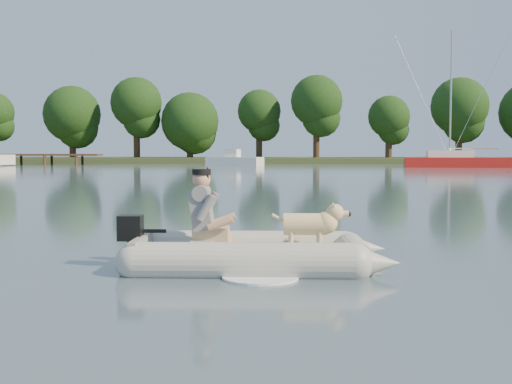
# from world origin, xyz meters

# --- Properties ---
(water) EXTENTS (160.00, 160.00, 0.00)m
(water) POSITION_xyz_m (0.00, 0.00, 0.00)
(water) COLOR slate
(water) RESTS_ON ground
(shore_bank) EXTENTS (160.00, 12.00, 0.70)m
(shore_bank) POSITION_xyz_m (0.00, 62.00, 0.25)
(shore_bank) COLOR #47512D
(shore_bank) RESTS_ON water
(dock) EXTENTS (18.00, 2.00, 1.04)m
(dock) POSITION_xyz_m (-26.00, 52.00, 0.52)
(dock) COLOR #4C331E
(dock) RESTS_ON water
(treeline) EXTENTS (71.02, 7.35, 9.27)m
(treeline) POSITION_xyz_m (-3.71, 61.11, 5.48)
(treeline) COLOR #332316
(treeline) RESTS_ON shore_bank
(dinghy) EXTENTS (4.15, 2.64, 1.27)m
(dinghy) POSITION_xyz_m (0.53, -0.09, 0.54)
(dinghy) COLOR #A1A09C
(dinghy) RESTS_ON water
(man) EXTENTS (0.67, 0.58, 0.98)m
(man) POSITION_xyz_m (-0.11, -0.05, 0.71)
(man) COLOR slate
(man) RESTS_ON dinghy
(dog) EXTENTS (0.86, 0.32, 0.57)m
(dog) POSITION_xyz_m (1.12, -0.03, 0.47)
(dog) COLOR #D0B678
(dog) RESTS_ON dinghy
(outboard_motor) EXTENTS (0.38, 0.27, 0.72)m
(outboard_motor) POSITION_xyz_m (-0.99, -0.12, 0.28)
(outboard_motor) COLOR black
(outboard_motor) RESTS_ON dinghy
(motorboat) EXTENTS (5.48, 3.56, 2.17)m
(motorboat) POSITION_xyz_m (-3.98, 48.99, 0.98)
(motorboat) COLOR white
(motorboat) RESTS_ON water
(sailboat) EXTENTS (8.41, 3.40, 11.25)m
(sailboat) POSITION_xyz_m (14.30, 45.03, 0.49)
(sailboat) COLOR #B11914
(sailboat) RESTS_ON water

